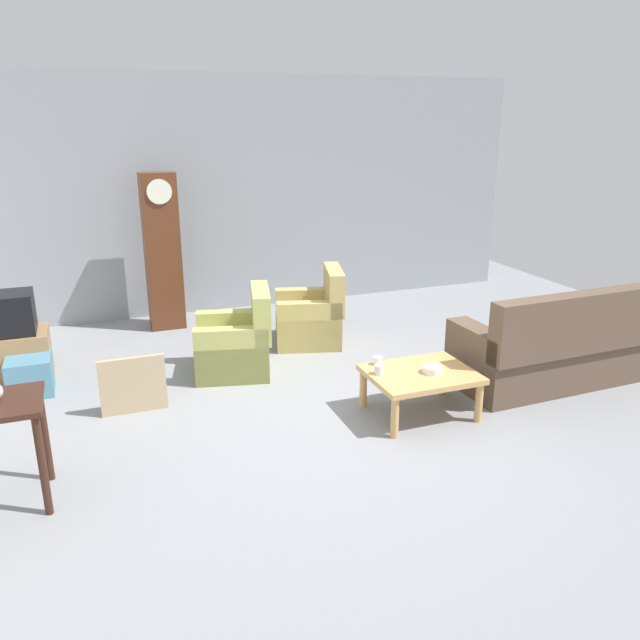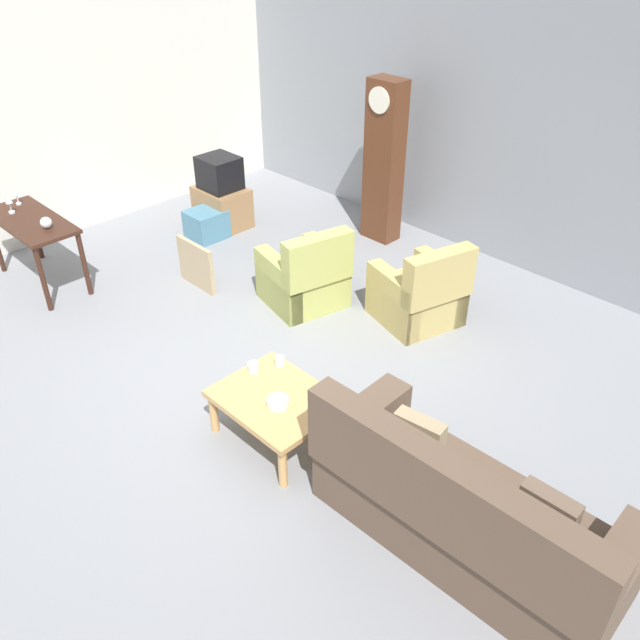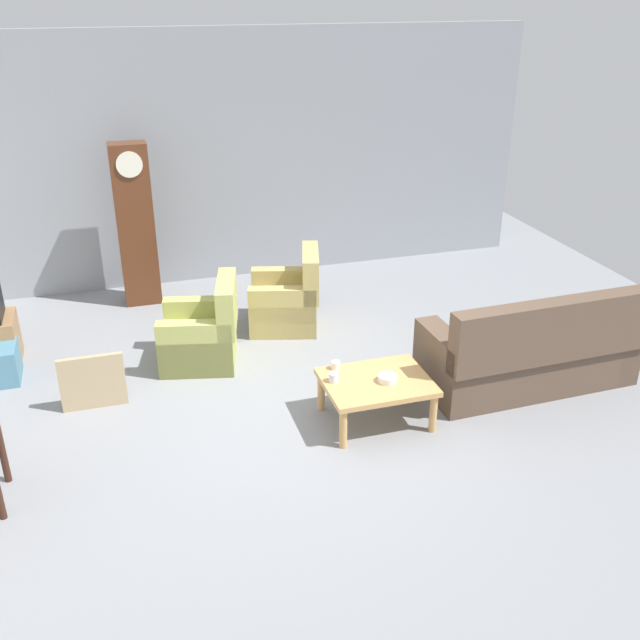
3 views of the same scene
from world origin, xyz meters
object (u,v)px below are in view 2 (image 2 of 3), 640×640
at_px(couch_floral, 463,513).
at_px(grandfather_clock, 384,162).
at_px(cup_white_porcelain, 280,361).
at_px(framed_picture_leaning, 196,265).
at_px(bowl_white_stacked, 278,402).
at_px(armchair_olive_near, 305,279).
at_px(coffee_table_wood, 277,403).
at_px(tv_crt, 219,173).
at_px(tv_stand_cabinet, 222,207).
at_px(console_table_dark, 32,229).
at_px(wine_glass_mid, 9,201).
at_px(cup_blue_rimmed, 253,367).
at_px(storage_box_blue, 207,224).
at_px(glass_dome_cloche, 46,223).
at_px(wine_glass_tall, 16,193).
at_px(armchair_olive_far, 419,295).

xyz_separation_m(couch_floral, grandfather_clock, (-3.52, 3.26, 0.65)).
bearing_deg(cup_white_porcelain, framed_picture_leaning, 162.66).
bearing_deg(framed_picture_leaning, bowl_white_stacked, -22.12).
bearing_deg(armchair_olive_near, coffee_table_wood, -49.99).
height_order(grandfather_clock, tv_crt, grandfather_clock).
xyz_separation_m(tv_stand_cabinet, bowl_white_stacked, (3.63, -2.24, 0.19)).
height_order(console_table_dark, wine_glass_mid, wine_glass_mid).
bearing_deg(console_table_dark, cup_blue_rimmed, 4.98).
bearing_deg(storage_box_blue, tv_stand_cabinet, 111.14).
height_order(framed_picture_leaning, cup_white_porcelain, framed_picture_leaning).
bearing_deg(coffee_table_wood, tv_crt, 148.35).
distance_m(tv_crt, glass_dome_cloche, 2.36).
xyz_separation_m(cup_blue_rimmed, wine_glass_tall, (-3.86, -0.21, 0.47)).
height_order(coffee_table_wood, cup_blue_rimmed, cup_blue_rimmed).
relative_size(couch_floral, cup_blue_rimmed, 23.79).
xyz_separation_m(coffee_table_wood, tv_crt, (-3.54, 2.18, 0.37)).
bearing_deg(storage_box_blue, armchair_olive_near, -5.87).
distance_m(console_table_dark, tv_crt, 2.41).
xyz_separation_m(tv_crt, framed_picture_leaning, (1.07, -1.20, -0.46)).
xyz_separation_m(couch_floral, coffee_table_wood, (-1.69, -0.15, 0.01)).
height_order(armchair_olive_near, cup_white_porcelain, armchair_olive_near).
height_order(storage_box_blue, cup_blue_rimmed, cup_blue_rimmed).
bearing_deg(storage_box_blue, framed_picture_leaning, -41.61).
bearing_deg(cup_blue_rimmed, wine_glass_mid, -174.36).
relative_size(tv_stand_cabinet, wine_glass_mid, 3.10).
bearing_deg(cup_white_porcelain, storage_box_blue, 154.15).
distance_m(framed_picture_leaning, storage_box_blue, 1.24).
distance_m(grandfather_clock, cup_blue_rimmed, 3.67).
relative_size(couch_floral, armchair_olive_far, 2.20).
height_order(armchair_olive_near, coffee_table_wood, armchair_olive_near).
xyz_separation_m(console_table_dark, cup_blue_rimmed, (3.40, 0.30, -0.21)).
bearing_deg(wine_glass_mid, tv_stand_cabinet, 77.94).
height_order(storage_box_blue, bowl_white_stacked, bowl_white_stacked).
bearing_deg(tv_stand_cabinet, framed_picture_leaning, -48.23).
relative_size(glass_dome_cloche, wine_glass_tall, 0.57).
distance_m(couch_floral, glass_dome_cloche, 5.16).
bearing_deg(grandfather_clock, framed_picture_leaning, -104.72).
height_order(couch_floral, tv_stand_cabinet, couch_floral).
height_order(grandfather_clock, wine_glass_mid, grandfather_clock).
bearing_deg(storage_box_blue, wine_glass_mid, -107.89).
relative_size(armchair_olive_far, storage_box_blue, 2.10).
relative_size(console_table_dark, storage_box_blue, 2.83).
bearing_deg(armchair_olive_far, cup_blue_rimmed, -93.27).
height_order(tv_crt, wine_glass_tall, wine_glass_tall).
distance_m(tv_stand_cabinet, cup_white_porcelain, 3.76).
xyz_separation_m(coffee_table_wood, framed_picture_leaning, (-2.47, 0.98, -0.09)).
xyz_separation_m(tv_stand_cabinet, wine_glass_mid, (-0.53, -2.46, 0.67)).
relative_size(armchair_olive_far, wine_glass_mid, 4.40).
height_order(grandfather_clock, tv_stand_cabinet, grandfather_clock).
bearing_deg(wine_glass_mid, console_table_dark, 13.30).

